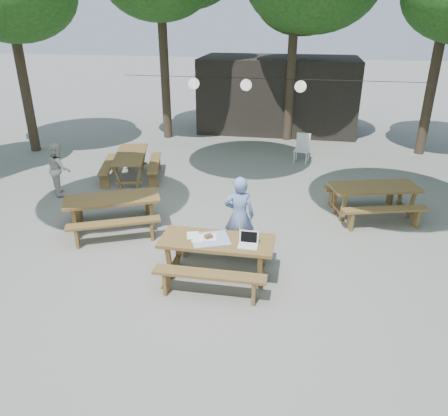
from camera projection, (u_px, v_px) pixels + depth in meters
name	position (u px, v px, depth m)	size (l,w,h in m)	color
ground	(213.00, 258.00, 8.54)	(80.00, 80.00, 0.00)	slate
pavilion	(278.00, 94.00, 17.30)	(6.00, 3.00, 2.80)	black
main_picnic_table	(217.00, 258.00, 7.79)	(2.00, 1.58, 0.75)	brown
picnic_table_nw	(114.00, 213.00, 9.52)	(2.38, 2.22, 0.75)	brown
picnic_table_ne	(373.00, 200.00, 10.14)	(2.26, 2.04, 0.75)	brown
picnic_table_far_w	(131.00, 166.00, 12.43)	(2.02, 2.24, 0.75)	brown
woman	(239.00, 216.00, 8.43)	(0.58, 0.38, 1.60)	#6A84C2
second_person	(59.00, 169.00, 11.26)	(0.67, 0.53, 1.39)	beige
plastic_chair	(302.00, 154.00, 13.85)	(0.51, 0.51, 0.90)	white
laptop	(248.00, 242.00, 7.45)	(0.33, 0.26, 0.24)	white
tabletop_clutter	(209.00, 238.00, 7.67)	(0.87, 0.76, 0.08)	#336BB0
paper_lanterns	(247.00, 85.00, 12.96)	(9.00, 0.34, 0.38)	black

